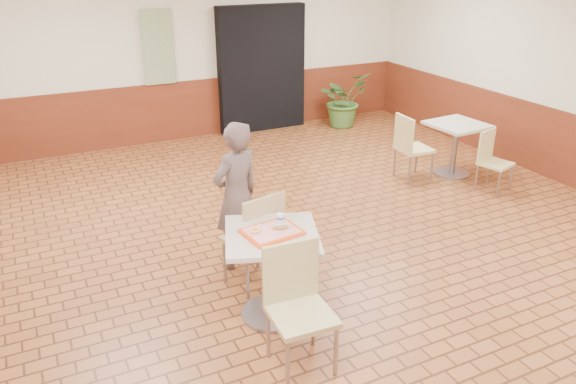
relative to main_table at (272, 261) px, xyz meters
name	(u,v)px	position (x,y,z in m)	size (l,w,h in m)	color
room_shell	(351,129)	(1.04, 0.44, 0.94)	(8.01, 10.01, 3.01)	brown
wainscot_band	(347,224)	(1.04, 0.44, -0.06)	(8.00, 10.00, 1.00)	#5E2412
corridor_doorway	(262,69)	(2.24, 5.32, 0.54)	(1.60, 0.22, 2.20)	black
promo_poster	(158,47)	(0.44, 5.38, 1.04)	(0.50, 0.03, 1.20)	gray
main_table	(272,261)	(0.00, 0.00, 0.00)	(0.79, 0.79, 0.83)	#B7A693
chair_main_front	(297,301)	(-0.08, -0.64, 0.01)	(0.49, 0.49, 1.02)	tan
chair_main_back	(257,236)	(0.07, 0.49, 0.00)	(0.56, 0.56, 1.01)	tan
customer	(237,196)	(0.06, 0.99, 0.22)	(0.57, 0.37, 1.55)	brown
serving_tray	(272,232)	(0.00, 0.00, 0.29)	(0.47, 0.36, 0.03)	#E34511
ring_donut	(255,230)	(-0.14, 0.04, 0.32)	(0.10, 0.10, 0.03)	#F8995A
long_john_donut	(281,227)	(0.08, 0.00, 0.32)	(0.15, 0.10, 0.04)	#B28634
paper_cup	(280,218)	(0.13, 0.11, 0.34)	(0.07, 0.07, 0.08)	silver
second_table	(456,140)	(3.84, 2.00, -0.04)	(0.74, 0.74, 0.78)	#B7AE94
chair_second_left	(410,144)	(3.12, 2.12, -0.03)	(0.47, 0.47, 0.95)	#E2CF88
chair_second_front	(492,158)	(3.90, 1.34, -0.10)	(0.48, 0.48, 0.83)	#D8CB81
potted_plant	(343,99)	(3.67, 4.84, -0.06)	(0.90, 0.78, 1.00)	#3E6D2B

